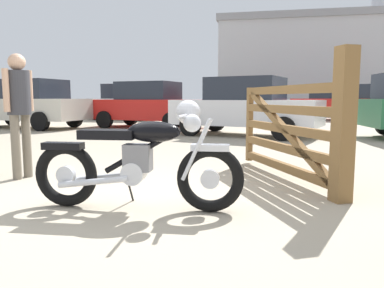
# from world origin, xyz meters

# --- Properties ---
(ground_plane) EXTENTS (80.00, 80.00, 0.00)m
(ground_plane) POSITION_xyz_m (0.00, 0.00, 0.00)
(ground_plane) COLOR tan
(vintage_motorcycle) EXTENTS (2.07, 0.75, 1.07)m
(vintage_motorcycle) POSITION_xyz_m (0.37, -0.35, 0.49)
(vintage_motorcycle) COLOR black
(vintage_motorcycle) RESTS_ON ground_plane
(timber_gate) EXTENTS (1.44, 2.23, 1.60)m
(timber_gate) POSITION_xyz_m (1.77, 1.27, 0.70)
(timber_gate) COLOR brown
(timber_gate) RESTS_ON ground_plane
(bystander) EXTENTS (0.30, 0.46, 1.66)m
(bystander) POSITION_xyz_m (-1.77, 0.47, 1.02)
(bystander) COLOR #706656
(bystander) RESTS_ON ground_plane
(blue_hatchback_right) EXTENTS (4.36, 2.26, 1.67)m
(blue_hatchback_right) POSITION_xyz_m (-3.66, 9.07, 0.84)
(blue_hatchback_right) COLOR black
(blue_hatchback_right) RESTS_ON ground_plane
(white_estate_far) EXTENTS (4.46, 2.54, 1.67)m
(white_estate_far) POSITION_xyz_m (0.20, 7.18, 0.84)
(white_estate_far) COLOR black
(white_estate_far) RESTS_ON ground_plane
(red_hatchback_near) EXTENTS (3.91, 1.85, 1.78)m
(red_hatchback_near) POSITION_xyz_m (-6.73, 13.40, 0.92)
(red_hatchback_near) COLOR black
(red_hatchback_near) RESTS_ON ground_plane
(dark_sedan_left) EXTENTS (4.92, 2.53, 1.74)m
(dark_sedan_left) POSITION_xyz_m (3.65, 16.33, 0.94)
(dark_sedan_left) COLOR black
(dark_sedan_left) RESTS_ON ground_plane
(silver_sedan_mid) EXTENTS (4.79, 2.16, 1.74)m
(silver_sedan_mid) POSITION_xyz_m (-8.07, 7.63, 0.94)
(silver_sedan_mid) COLOR black
(silver_sedan_mid) RESTS_ON ground_plane
(industrial_building) EXTENTS (18.23, 14.73, 15.32)m
(industrial_building) POSITION_xyz_m (3.19, 31.13, 3.68)
(industrial_building) COLOR #B2B2B7
(industrial_building) RESTS_ON ground_plane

